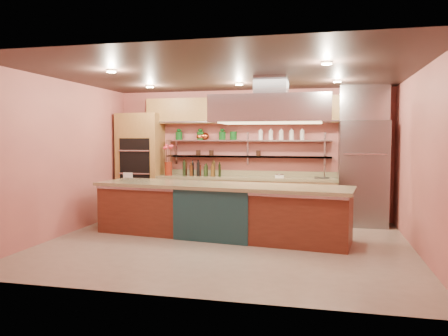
% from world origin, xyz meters
% --- Properties ---
extents(floor, '(6.00, 5.00, 0.02)m').
position_xyz_m(floor, '(0.00, 0.00, -0.01)').
color(floor, gray).
rests_on(floor, ground).
extents(ceiling, '(6.00, 5.00, 0.02)m').
position_xyz_m(ceiling, '(0.00, 0.00, 2.80)').
color(ceiling, black).
rests_on(ceiling, wall_back).
extents(wall_back, '(6.00, 0.04, 2.80)m').
position_xyz_m(wall_back, '(0.00, 2.50, 1.40)').
color(wall_back, '#B76056').
rests_on(wall_back, floor).
extents(wall_front, '(6.00, 0.04, 2.80)m').
position_xyz_m(wall_front, '(0.00, -2.50, 1.40)').
color(wall_front, '#B76056').
rests_on(wall_front, floor).
extents(wall_left, '(0.04, 5.00, 2.80)m').
position_xyz_m(wall_left, '(-3.00, 0.00, 1.40)').
color(wall_left, '#B76056').
rests_on(wall_left, floor).
extents(wall_right, '(0.04, 5.00, 2.80)m').
position_xyz_m(wall_right, '(3.00, 0.00, 1.40)').
color(wall_right, '#B76056').
rests_on(wall_right, floor).
extents(oven_stack, '(0.95, 0.64, 2.30)m').
position_xyz_m(oven_stack, '(-2.45, 2.18, 1.15)').
color(oven_stack, olive).
rests_on(oven_stack, floor).
extents(refrigerator, '(0.95, 0.72, 2.10)m').
position_xyz_m(refrigerator, '(2.35, 2.14, 1.05)').
color(refrigerator, slate).
rests_on(refrigerator, floor).
extents(back_counter, '(3.84, 0.64, 0.93)m').
position_xyz_m(back_counter, '(-0.05, 2.20, 0.47)').
color(back_counter, tan).
rests_on(back_counter, floor).
extents(wall_shelf_lower, '(3.60, 0.26, 0.03)m').
position_xyz_m(wall_shelf_lower, '(-0.05, 2.37, 1.35)').
color(wall_shelf_lower, '#A4A6AA').
rests_on(wall_shelf_lower, wall_back).
extents(wall_shelf_upper, '(3.60, 0.26, 0.03)m').
position_xyz_m(wall_shelf_upper, '(-0.05, 2.37, 1.70)').
color(wall_shelf_upper, '#A4A6AA').
rests_on(wall_shelf_upper, wall_back).
extents(upper_cabinets, '(4.60, 0.36, 0.55)m').
position_xyz_m(upper_cabinets, '(0.00, 2.32, 2.35)').
color(upper_cabinets, olive).
rests_on(upper_cabinets, wall_back).
extents(range_hood, '(2.00, 1.00, 0.45)m').
position_xyz_m(range_hood, '(0.69, 0.50, 2.25)').
color(range_hood, '#A4A6AA').
rests_on(range_hood, ceiling).
extents(ceiling_downlights, '(4.00, 2.80, 0.02)m').
position_xyz_m(ceiling_downlights, '(0.00, 0.20, 2.77)').
color(ceiling_downlights, '#FFE5A5').
rests_on(ceiling_downlights, ceiling).
extents(island, '(4.59, 1.55, 0.94)m').
position_xyz_m(island, '(-0.21, 0.50, 0.47)').
color(island, '#602B1B').
rests_on(island, floor).
extents(flower_vase, '(0.21, 0.21, 0.29)m').
position_xyz_m(flower_vase, '(-1.78, 2.15, 1.08)').
color(flower_vase, maroon).
rests_on(flower_vase, back_counter).
extents(oil_bottle_cluster, '(0.94, 0.36, 0.30)m').
position_xyz_m(oil_bottle_cluster, '(-1.00, 2.15, 1.08)').
color(oil_bottle_cluster, black).
rests_on(oil_bottle_cluster, back_counter).
extents(kitchen_scale, '(0.18, 0.14, 0.10)m').
position_xyz_m(kitchen_scale, '(0.69, 2.15, 0.98)').
color(kitchen_scale, silver).
rests_on(kitchen_scale, back_counter).
extents(bar_faucet, '(0.03, 0.03, 0.23)m').
position_xyz_m(bar_faucet, '(1.60, 2.25, 1.05)').
color(bar_faucet, silver).
rests_on(bar_faucet, back_counter).
extents(copper_kettle, '(0.25, 0.25, 0.16)m').
position_xyz_m(copper_kettle, '(-0.99, 2.37, 1.79)').
color(copper_kettle, '#C9552E').
rests_on(copper_kettle, wall_shelf_upper).
extents(green_canister, '(0.16, 0.16, 0.18)m').
position_xyz_m(green_canister, '(-0.35, 2.37, 1.81)').
color(green_canister, '#0E4114').
rests_on(green_canister, wall_shelf_upper).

